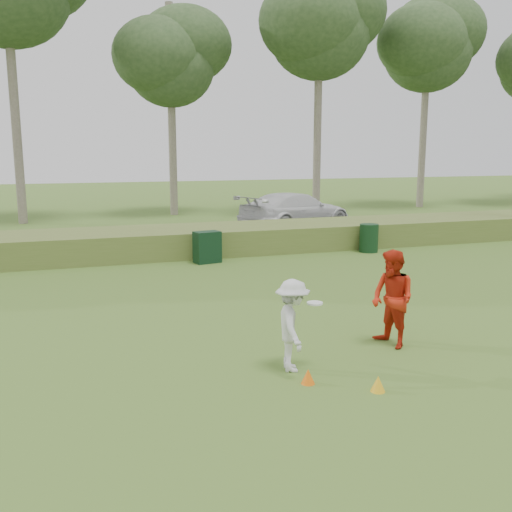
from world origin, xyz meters
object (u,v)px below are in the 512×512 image
object	(u,v)px
player_red	(393,299)
trash_bin	(369,238)
utility_cabinet	(207,247)
cone_yellow	(378,384)
cone_orange	(308,376)
car_right	(296,211)
player_white	(292,325)

from	to	relation	value
player_red	trash_bin	size ratio (longest dim) A/B	1.80
trash_bin	utility_cabinet	bearing A→B (deg)	-179.25
utility_cabinet	player_red	bearing A→B (deg)	-93.44
cone_yellow	utility_cabinet	world-z (taller)	utility_cabinet
cone_orange	trash_bin	size ratio (longest dim) A/B	0.24
cone_orange	utility_cabinet	bearing A→B (deg)	85.01
trash_bin	car_right	xyz separation A→B (m)	(-0.27, 6.23, 0.39)
cone_yellow	car_right	xyz separation A→B (m)	(5.76, 17.08, 0.77)
player_red	cone_yellow	bearing A→B (deg)	-46.88
player_red	player_white	bearing A→B (deg)	-87.26
cone_yellow	player_white	bearing A→B (deg)	126.29
player_red	utility_cabinet	world-z (taller)	player_red
trash_bin	player_red	bearing A→B (deg)	-117.45
cone_orange	trash_bin	bearing A→B (deg)	55.88
player_white	trash_bin	world-z (taller)	player_white
utility_cabinet	cone_orange	bearing A→B (deg)	-106.74
cone_orange	trash_bin	xyz separation A→B (m)	(6.93, 10.23, 0.39)
cone_yellow	trash_bin	xyz separation A→B (m)	(6.03, 10.84, 0.38)
player_red	cone_orange	xyz separation A→B (m)	(-2.20, -1.13, -0.80)
player_red	utility_cabinet	distance (m)	9.12
trash_bin	cone_orange	bearing A→B (deg)	-124.12
player_white	utility_cabinet	bearing A→B (deg)	7.77
cone_orange	utility_cabinet	size ratio (longest dim) A/B	0.23
car_right	player_white	bearing A→B (deg)	136.39
trash_bin	car_right	world-z (taller)	car_right
trash_bin	car_right	distance (m)	6.25
cone_yellow	trash_bin	world-z (taller)	trash_bin
trash_bin	cone_yellow	bearing A→B (deg)	-119.10
utility_cabinet	cone_yellow	bearing A→B (deg)	-101.70
player_red	cone_yellow	distance (m)	2.32
cone_yellow	car_right	world-z (taller)	car_right
cone_yellow	trash_bin	bearing A→B (deg)	60.90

